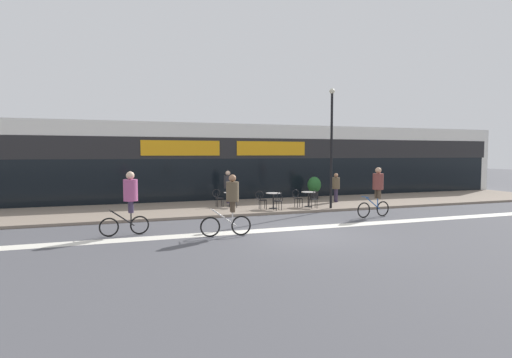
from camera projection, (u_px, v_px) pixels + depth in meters
ground_plane at (304, 235)px, 13.85m from camera, size 120.00×120.00×0.00m
sidewalk_slab at (242, 207)px, 20.68m from camera, size 40.00×5.50×0.12m
storefront_facade at (220, 162)px, 24.98m from camera, size 40.00×4.06×4.55m
bike_lane_stripe at (291, 229)px, 14.90m from camera, size 36.00×0.70×0.01m
bistro_table_0 at (230, 196)px, 20.36m from camera, size 0.64×0.64×0.72m
bistro_table_1 at (273, 197)px, 19.47m from camera, size 0.75×0.75×0.77m
bistro_table_2 at (308, 196)px, 20.18m from camera, size 0.71×0.71×0.76m
cafe_chair_0_near at (233, 197)px, 19.77m from camera, size 0.42×0.58×0.90m
cafe_chair_0_side at (218, 197)px, 20.15m from camera, size 0.59×0.42×0.90m
cafe_chair_1_near at (278, 199)px, 18.89m from camera, size 0.44×0.59×0.90m
cafe_chair_1_side at (261, 199)px, 19.28m from camera, size 0.59×0.42×0.90m
cafe_chair_2_near at (314, 198)px, 19.59m from camera, size 0.45×0.60×0.90m
cafe_chair_2_side at (297, 197)px, 19.97m from camera, size 0.59×0.43×0.90m
planter_pot at (314, 186)px, 23.76m from camera, size 0.80×0.80×1.31m
lamp_post at (332, 140)px, 19.50m from camera, size 0.26×0.26×5.85m
cyclist_0 at (129, 197)px, 13.68m from camera, size 1.65×0.55×2.20m
cyclist_1 at (231, 201)px, 13.54m from camera, size 1.75×0.54×2.10m
cyclist_2 at (377, 188)px, 17.66m from camera, size 1.74×0.55×2.20m
pedestrian_near_end at (228, 184)px, 21.68m from camera, size 0.52×0.52×1.76m
pedestrian_far_end at (336, 185)px, 22.17m from camera, size 0.44×0.44×1.61m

